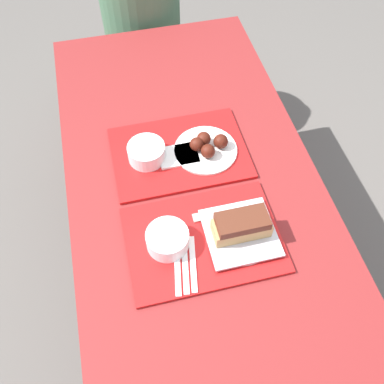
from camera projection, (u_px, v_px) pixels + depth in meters
The scene contains 15 objects.
ground_plane at pixel (195, 283), 1.94m from camera, with size 12.00×12.00×0.00m, color #605B56.
picnic_table at pixel (197, 207), 1.42m from camera, with size 0.80×1.75×0.73m.
picnic_bench_far at pixel (147, 66), 2.25m from camera, with size 0.76×0.28×0.43m.
tray_near at pixel (203, 240), 1.24m from camera, with size 0.44×0.32×0.01m.
tray_far at pixel (179, 153), 1.43m from camera, with size 0.44×0.32×0.01m.
bowl_coleslaw_near at pixel (168, 239), 1.20m from camera, with size 0.12×0.12×0.06m.
brisket_sandwich_plate at pixel (241, 229), 1.21m from camera, with size 0.20×0.20×0.09m.
plastic_fork_near at pixel (185, 265), 1.18m from camera, with size 0.05×0.17×0.00m.
plastic_knife_near at pixel (193, 264), 1.19m from camera, with size 0.05×0.17×0.00m.
plastic_spoon_near at pixel (177, 267), 1.18m from camera, with size 0.05×0.17×0.00m.
condiment_packet at pixel (199, 217), 1.27m from camera, with size 0.04×0.03×0.01m.
bowl_coleslaw_far at pixel (146, 152), 1.38m from camera, with size 0.12×0.12×0.06m.
wings_plate_far at pixel (207, 147), 1.41m from camera, with size 0.21×0.21×0.06m.
napkin_far at pixel (178, 155), 1.41m from camera, with size 0.13×0.09×0.01m.
person_seated_across at pixel (140, 5), 1.97m from camera, with size 0.37×0.37×0.67m.
Camera 1 is at (-0.19, -0.75, 1.83)m, focal length 40.00 mm.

